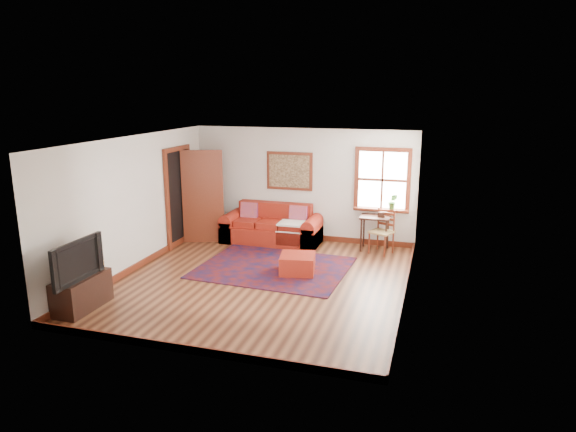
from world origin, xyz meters
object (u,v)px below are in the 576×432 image
(red_leather_sofa, at_px, (272,230))
(red_ottoman, at_px, (298,264))
(ladder_back_chair, at_px, (383,230))
(side_table, at_px, (375,222))
(media_cabinet, at_px, (82,292))

(red_leather_sofa, xyz_separation_m, red_ottoman, (1.09, -1.79, -0.10))
(ladder_back_chair, bearing_deg, side_table, 144.26)
(ladder_back_chair, height_order, media_cabinet, ladder_back_chair)
(side_table, height_order, ladder_back_chair, ladder_back_chair)
(media_cabinet, bearing_deg, red_ottoman, 41.73)
(red_leather_sofa, xyz_separation_m, media_cabinet, (-1.68, -4.26, -0.02))
(red_ottoman, height_order, ladder_back_chair, ladder_back_chair)
(red_leather_sofa, distance_m, media_cabinet, 4.58)
(red_ottoman, bearing_deg, ladder_back_chair, 40.90)
(side_table, distance_m, ladder_back_chair, 0.25)
(red_leather_sofa, distance_m, ladder_back_chair, 2.46)
(side_table, height_order, media_cabinet, side_table)
(red_leather_sofa, relative_size, media_cabinet, 2.25)
(red_leather_sofa, height_order, media_cabinet, red_leather_sofa)
(red_leather_sofa, height_order, red_ottoman, red_leather_sofa)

